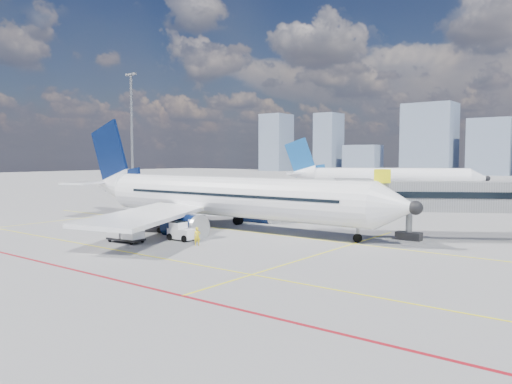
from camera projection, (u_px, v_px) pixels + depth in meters
ground at (169, 240)px, 44.36m from camera, size 420.00×420.00×0.00m
apron_markings at (130, 245)px, 41.61m from camera, size 90.00×35.12×0.01m
jet_bridge at (500, 199)px, 43.23m from camera, size 23.55×15.78×6.30m
floodlight_mast_nw at (132, 128)px, 108.45m from camera, size 3.20×0.61×25.45m
distant_skyline at (502, 146)px, 200.69m from camera, size 248.25×15.81×30.66m
main_aircraft at (216, 197)px, 52.14m from camera, size 42.62×37.13×12.42m
second_aircraft at (381, 178)px, 99.18m from camera, size 37.37×31.53×11.57m
baggage_tug at (181, 231)px, 43.98m from camera, size 2.47×1.53×1.68m
cargo_dolly at (126, 231)px, 42.86m from camera, size 3.47×1.80×1.84m
belt_loader at (152, 226)px, 49.29m from camera, size 5.46×2.62×2.20m
ramp_worker at (197, 236)px, 41.27m from camera, size 0.64×0.67×1.54m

